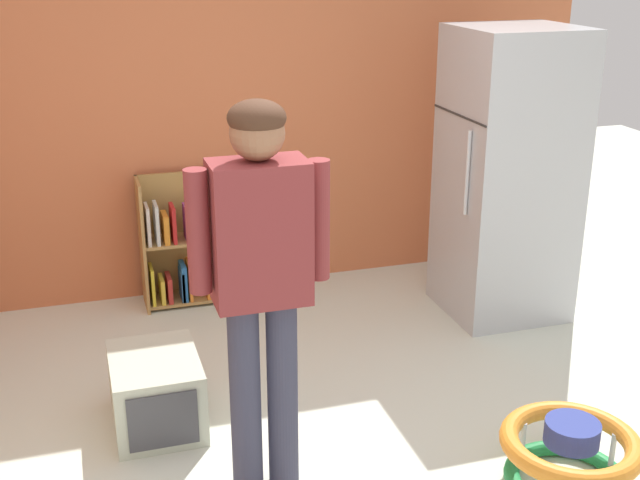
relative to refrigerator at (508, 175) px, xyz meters
name	(u,v)px	position (x,y,z in m)	size (l,w,h in m)	color
back_wall	(206,90)	(-1.68, 0.91, 0.46)	(5.20, 0.06, 2.70)	#CC6C42
refrigerator	(508,175)	(0.00, 0.00, 0.00)	(0.73, 0.68, 1.78)	#B7BABF
bookshelf	(195,246)	(-1.83, 0.73, -0.52)	(0.80, 0.28, 0.85)	#AC7E45
standing_person	(261,267)	(-1.86, -1.34, 0.13)	(0.57, 0.22, 1.69)	#38394D
baby_walker	(569,455)	(-0.62, -1.74, -0.73)	(0.60, 0.60, 0.32)	#229248
pet_carrier	(156,392)	(-2.26, -0.72, -0.71)	(0.42, 0.55, 0.36)	beige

